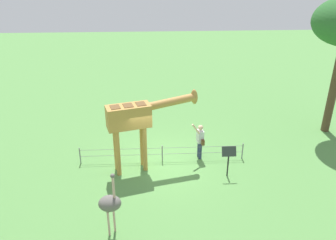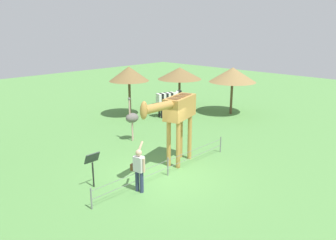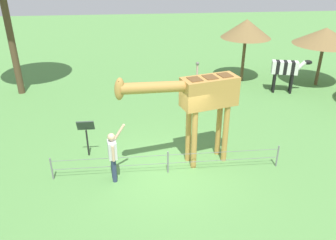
% 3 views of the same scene
% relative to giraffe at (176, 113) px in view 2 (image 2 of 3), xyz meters
% --- Properties ---
extents(ground_plane, '(60.00, 60.00, 0.00)m').
position_rel_giraffe_xyz_m(ground_plane, '(1.01, 0.38, -2.27)').
color(ground_plane, '#568E47').
extents(giraffe, '(3.75, 1.47, 3.23)m').
position_rel_giraffe_xyz_m(giraffe, '(0.00, 0.00, 0.00)').
color(giraffe, '#BC8942').
rests_on(giraffe, ground_plane).
extents(visitor, '(0.58, 0.57, 1.76)m').
position_rel_giraffe_xyz_m(visitor, '(2.66, 0.69, -1.36)').
color(visitor, navy).
rests_on(visitor, ground_plane).
extents(zebra, '(1.82, 0.78, 1.66)m').
position_rel_giraffe_xyz_m(zebra, '(-5.28, -5.69, -1.10)').
color(zebra, black).
rests_on(zebra, ground_plane).
extents(ostrich, '(0.70, 0.56, 2.25)m').
position_rel_giraffe_xyz_m(ostrich, '(-0.75, -3.73, -1.09)').
color(ostrich, '#CC9E93').
rests_on(ostrich, ground_plane).
extents(shade_hut_near, '(2.52, 2.52, 3.20)m').
position_rel_giraffe_xyz_m(shade_hut_near, '(-3.74, -7.53, 0.46)').
color(shade_hut_near, brown).
rests_on(shade_hut_near, ground_plane).
extents(shade_hut_far, '(3.04, 3.04, 3.07)m').
position_rel_giraffe_xyz_m(shade_hut_far, '(-8.75, -3.13, 0.33)').
color(shade_hut_far, brown).
rests_on(shade_hut_far, ground_plane).
extents(shade_hut_aside, '(3.03, 3.03, 2.91)m').
position_rel_giraffe_xyz_m(shade_hut_aside, '(-7.40, -6.53, 0.23)').
color(shade_hut_aside, brown).
rests_on(shade_hut_aside, ground_plane).
extents(info_sign, '(0.56, 0.21, 1.32)m').
position_rel_giraffe_xyz_m(info_sign, '(3.58, -0.77, -1.32)').
color(info_sign, black).
rests_on(info_sign, ground_plane).
extents(wire_fence, '(7.05, 0.05, 0.75)m').
position_rel_giraffe_xyz_m(wire_fence, '(1.01, 0.51, -1.86)').
color(wire_fence, slate).
rests_on(wire_fence, ground_plane).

